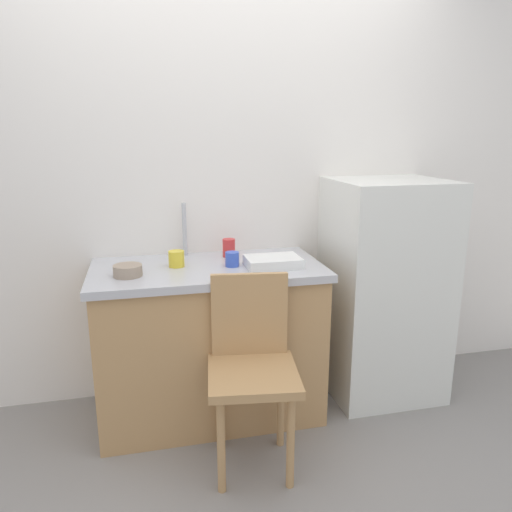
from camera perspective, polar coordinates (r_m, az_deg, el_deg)
The scene contains 12 objects.
ground_plane at distance 2.40m, azimuth 0.43°, elevation -25.14°, with size 8.00×8.00×0.00m, color gray.
back_wall at distance 2.84m, azimuth -4.36°, elevation 9.58°, with size 4.80×0.10×2.59m, color white.
cabinet_base at distance 2.71m, azimuth -5.47°, elevation -10.19°, with size 1.16×0.60×0.81m, color tan.
countertop at distance 2.57m, azimuth -5.70°, elevation -1.56°, with size 1.20×0.64×0.04m, color #B7B7BC.
faucet at distance 2.76m, azimuth -8.36°, elevation 3.09°, with size 0.02×0.02×0.30m, color #B7B7BC.
refrigerator at distance 2.95m, azimuth 14.71°, elevation -3.76°, with size 0.63×0.57×1.27m, color silver.
chair at distance 2.28m, azimuth -0.50°, elevation -12.41°, with size 0.45×0.45×0.89m.
dish_tray at distance 2.53m, azimuth 1.98°, elevation -0.67°, with size 0.28×0.20×0.05m, color white.
terracotta_bowl at distance 2.44m, azimuth -14.77°, elevation -1.66°, with size 0.14×0.14×0.06m, color gray.
cup_red at distance 2.73m, azimuth -3.19°, elevation 0.96°, with size 0.07×0.07×0.10m, color red.
cup_blue at distance 2.53m, azimuth -2.72°, elevation -0.36°, with size 0.07×0.07×0.08m, color blue.
cup_yellow at distance 2.56m, azimuth -9.28°, elevation -0.33°, with size 0.08×0.08×0.08m, color yellow.
Camera 1 is at (-0.44, -1.80, 1.53)m, focal length 34.21 mm.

